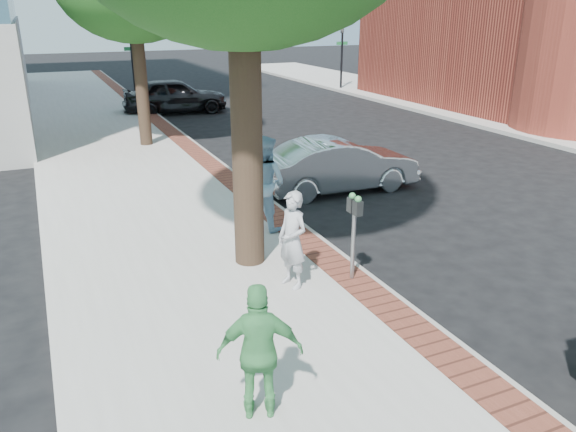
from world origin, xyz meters
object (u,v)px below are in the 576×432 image
parking_meter (354,219)px  sedan_silver (339,165)px  bg_car (175,96)px  person_gray (292,240)px  person_officer (265,183)px  person_green (260,352)px

parking_meter → sedan_silver: parking_meter is taller
parking_meter → bg_car: bearing=85.7°
person_gray → person_officer: size_ratio=0.83×
person_officer → sedan_silver: 3.47m
parking_meter → person_gray: person_gray is taller
person_green → bg_car: size_ratio=0.35×
person_gray → bg_car: (2.34, 17.70, -0.17)m
person_green → bg_car: bearing=-81.4°
person_gray → bg_car: bearing=155.9°
person_green → person_gray: bearing=-101.4°
person_gray → parking_meter: bearing=63.9°
person_officer → parking_meter: bearing=160.7°
person_green → bg_car: person_green is taller
bg_car → sedan_silver: bearing=-170.3°
bg_car → person_gray: bearing=177.6°
person_green → bg_car: 20.74m
person_green → sedan_silver: (4.99, 7.25, -0.27)m
person_gray → sedan_silver: (3.39, 4.59, -0.28)m
person_officer → person_green: (-2.18, -5.26, -0.17)m
person_officer → person_green: size_ratio=1.21×
parking_meter → bg_car: parking_meter is taller
parking_meter → sedan_silver: (2.37, 4.76, -0.53)m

